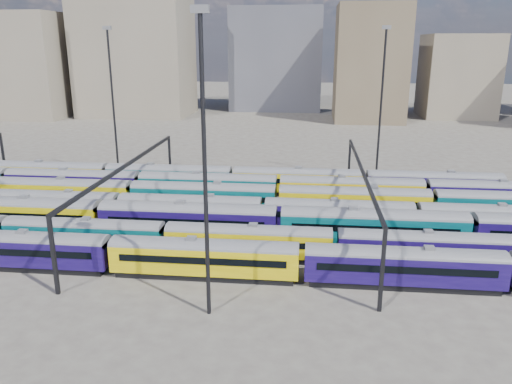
# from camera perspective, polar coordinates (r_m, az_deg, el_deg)

# --- Properties ---
(ground) EXTENTS (500.00, 500.00, 0.00)m
(ground) POSITION_cam_1_polar(r_m,az_deg,el_deg) (64.73, 2.80, -4.08)
(ground) COLOR #46403B
(ground) RESTS_ON ground
(rake_0) EXTENTS (117.05, 2.86, 4.80)m
(rake_0) POSITION_cam_1_polar(r_m,az_deg,el_deg) (53.43, 26.99, -7.68)
(rake_0) COLOR black
(rake_0) RESTS_ON ground
(rake_1) EXTENTS (93.19, 2.73, 4.58)m
(rake_1) POSITION_cam_1_polar(r_m,az_deg,el_deg) (54.82, -0.86, -5.29)
(rake_1) COLOR black
(rake_1) RESTS_ON ground
(rake_2) EXTENTS (152.69, 3.19, 5.38)m
(rake_2) POSITION_cam_1_polar(r_m,az_deg,el_deg) (59.49, 13.24, -3.52)
(rake_2) COLOR black
(rake_2) RESTS_ON ground
(rake_3) EXTENTS (114.38, 2.79, 4.69)m
(rake_3) POSITION_cam_1_polar(r_m,az_deg,el_deg) (64.06, 0.82, -1.94)
(rake_3) COLOR black
(rake_3) RESTS_ON ground
(rake_4) EXTENTS (144.44, 3.02, 5.08)m
(rake_4) POSITION_cam_1_polar(r_m,az_deg,el_deg) (70.01, -6.02, -0.23)
(rake_4) COLOR black
(rake_4) RESTS_ON ground
(rake_5) EXTENTS (104.74, 3.07, 5.17)m
(rake_5) POSITION_cam_1_polar(r_m,az_deg,el_deg) (74.76, -5.50, 0.92)
(rake_5) COLOR black
(rake_5) RESTS_ON ground
(rake_6) EXTENTS (102.45, 3.00, 5.05)m
(rake_6) POSITION_cam_1_polar(r_m,az_deg,el_deg) (81.19, -9.90, 1.97)
(rake_6) COLOR black
(rake_6) RESTS_ON ground
(gantry_1) EXTENTS (0.35, 40.35, 8.03)m
(gantry_1) POSITION_cam_1_polar(r_m,az_deg,el_deg) (66.76, -14.52, 2.16)
(gantry_1) COLOR black
(gantry_1) RESTS_ON ground
(gantry_2) EXTENTS (0.35, 40.35, 8.03)m
(gantry_2) POSITION_cam_1_polar(r_m,az_deg,el_deg) (62.93, 12.02, 1.46)
(gantry_2) COLOR black
(gantry_2) RESTS_ON ground
(mast_1) EXTENTS (1.40, 0.50, 25.60)m
(mast_1) POSITION_cam_1_polar(r_m,az_deg,el_deg) (89.37, -16.07, 10.29)
(mast_1) COLOR black
(mast_1) RESTS_ON ground
(mast_2) EXTENTS (1.40, 0.50, 25.60)m
(mast_2) POSITION_cam_1_polar(r_m,az_deg,el_deg) (40.34, -5.91, 3.80)
(mast_2) COLOR black
(mast_2) RESTS_ON ground
(mast_3) EXTENTS (1.40, 0.50, 25.60)m
(mast_3) POSITION_cam_1_polar(r_m,az_deg,el_deg) (85.74, 14.14, 10.19)
(mast_3) COLOR black
(mast_3) RESTS_ON ground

